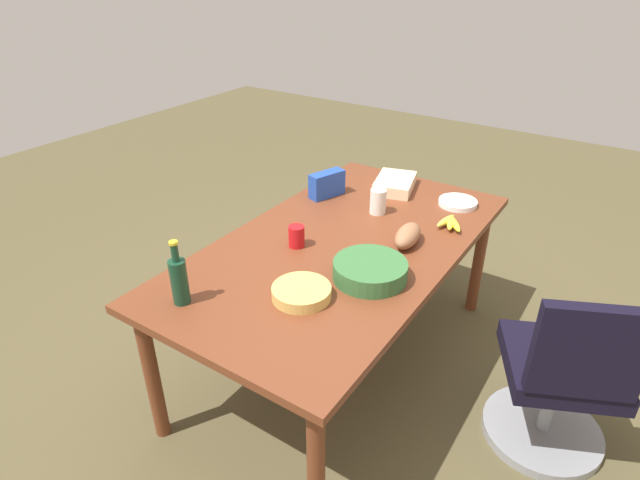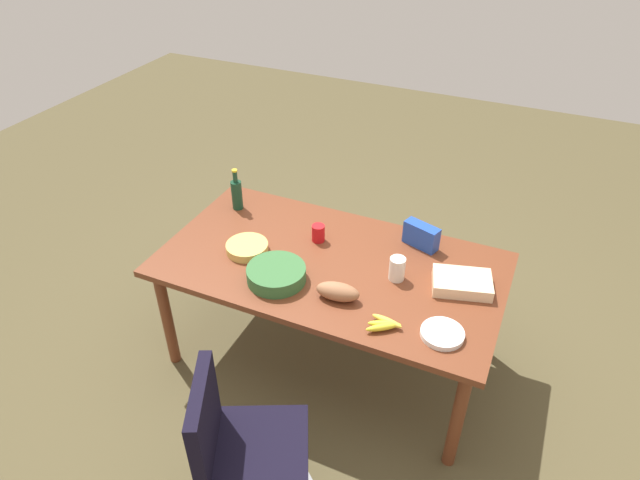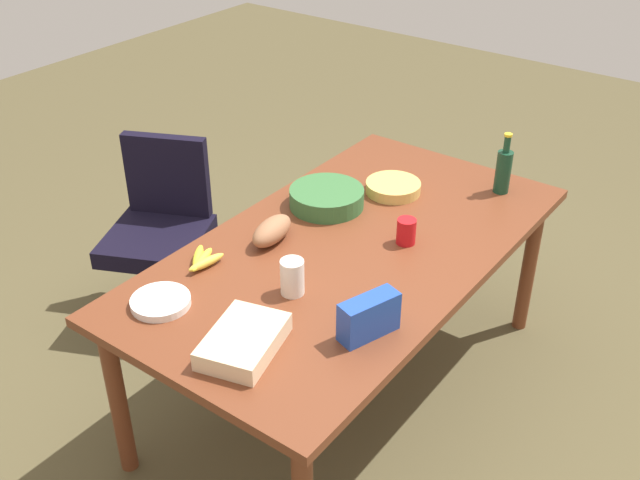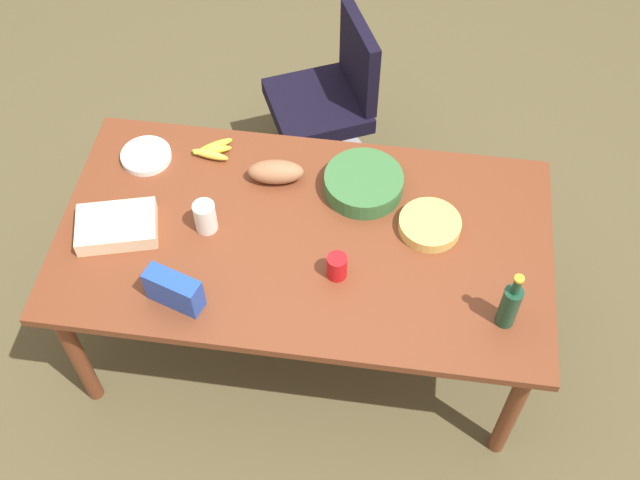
% 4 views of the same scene
% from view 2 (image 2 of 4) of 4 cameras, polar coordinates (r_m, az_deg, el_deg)
% --- Properties ---
extents(ground_plane, '(10.00, 10.00, 0.00)m').
position_cam_2_polar(ground_plane, '(3.81, 0.94, -11.64)').
color(ground_plane, brown).
extents(conference_table, '(2.01, 1.09, 0.79)m').
position_cam_2_polar(conference_table, '(3.33, 1.06, -3.32)').
color(conference_table, brown).
rests_on(conference_table, ground).
extents(office_chair, '(0.64, 0.64, 0.93)m').
position_cam_2_polar(office_chair, '(2.90, -7.38, -21.82)').
color(office_chair, gray).
rests_on(office_chair, ground).
extents(red_solo_cup, '(0.08, 0.08, 0.11)m').
position_cam_2_polar(red_solo_cup, '(3.42, -0.18, 0.71)').
color(red_solo_cup, red).
rests_on(red_solo_cup, conference_table).
extents(mayo_jar, '(0.11, 0.11, 0.14)m').
position_cam_2_polar(mayo_jar, '(3.15, 7.91, -2.94)').
color(mayo_jar, white).
rests_on(mayo_jar, conference_table).
extents(chip_bowl, '(0.26, 0.26, 0.05)m').
position_cam_2_polar(chip_bowl, '(3.38, -7.49, -0.77)').
color(chip_bowl, '#DAB259').
rests_on(chip_bowl, conference_table).
extents(banana_bunch, '(0.18, 0.15, 0.04)m').
position_cam_2_polar(banana_bunch, '(2.87, 6.64, -8.57)').
color(banana_bunch, yellow).
rests_on(banana_bunch, conference_table).
extents(salad_bowl, '(0.39, 0.39, 0.08)m').
position_cam_2_polar(salad_bowl, '(3.13, -4.50, -3.51)').
color(salad_bowl, '#346836').
rests_on(salad_bowl, conference_table).
extents(paper_plate_stack, '(0.22, 0.22, 0.03)m').
position_cam_2_polar(paper_plate_stack, '(2.88, 12.44, -9.36)').
color(paper_plate_stack, white).
rests_on(paper_plate_stack, conference_table).
extents(sheet_cake, '(0.37, 0.30, 0.07)m').
position_cam_2_polar(sheet_cake, '(3.18, 14.36, -4.27)').
color(sheet_cake, beige).
rests_on(sheet_cake, conference_table).
extents(bread_loaf, '(0.25, 0.14, 0.10)m').
position_cam_2_polar(bread_loaf, '(3.00, 1.84, -5.32)').
color(bread_loaf, '#9A6544').
rests_on(bread_loaf, conference_table).
extents(chip_bag_blue, '(0.23, 0.15, 0.15)m').
position_cam_2_polar(chip_bag_blue, '(3.42, 10.35, 0.45)').
color(chip_bag_blue, '#2047B0').
rests_on(chip_bag_blue, conference_table).
extents(wine_bottle, '(0.08, 0.08, 0.29)m').
position_cam_2_polar(wine_bottle, '(3.75, -8.54, 4.73)').
color(wine_bottle, '#163D28').
rests_on(wine_bottle, conference_table).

